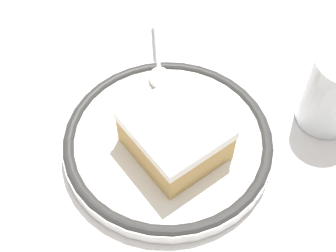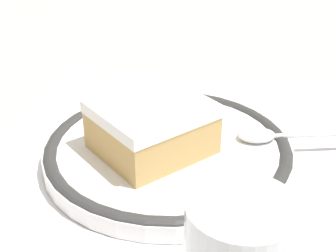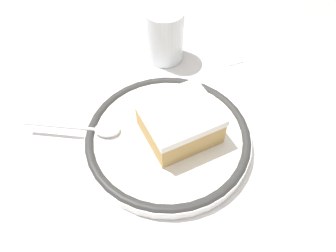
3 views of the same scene
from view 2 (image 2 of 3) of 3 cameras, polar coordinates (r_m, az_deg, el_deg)
ground_plane at (r=0.43m, az=2.87°, el=-6.77°), size 2.40×2.40×0.00m
placemat at (r=0.43m, az=2.87°, el=-6.69°), size 0.46×0.38×0.00m
plate at (r=0.45m, az=0.00°, el=-2.85°), size 0.23×0.23×0.02m
cake_slice at (r=0.43m, az=-1.89°, el=-0.08°), size 0.12×0.12×0.05m
spoon at (r=0.47m, az=12.16°, el=-1.01°), size 0.04×0.13×0.01m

